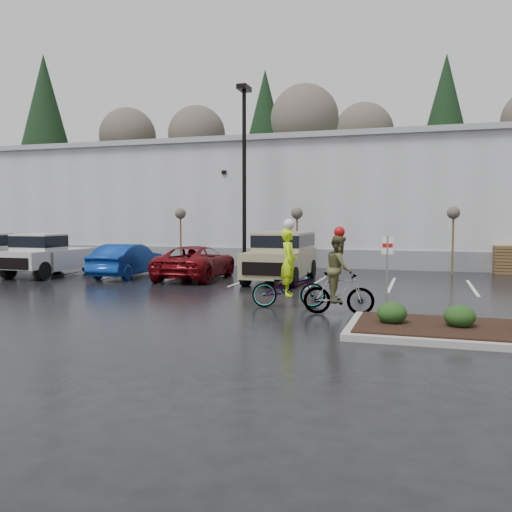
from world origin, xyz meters
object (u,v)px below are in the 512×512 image
(pickup_silver, at_px, (1,253))
(cyclist_olive, at_px, (339,283))
(car_red, at_px, (196,262))
(car_blue, at_px, (128,260))
(suv_tan, at_px, (281,257))
(sapling_west, at_px, (180,217))
(pallet_stack_a, at_px, (507,260))
(pickup_white, at_px, (52,254))
(sapling_mid, at_px, (297,217))
(fire_lane_sign, at_px, (387,267))
(cyclist_hivis, at_px, (289,281))
(lamppost, at_px, (244,157))
(sapling_east, at_px, (453,216))

(pickup_silver, xyz_separation_m, cyclist_olive, (17.20, -6.36, -0.10))
(car_red, bearing_deg, car_blue, -0.41)
(suv_tan, bearing_deg, sapling_west, 143.54)
(pallet_stack_a, xyz_separation_m, suv_tan, (-9.51, -6.16, 0.35))
(pickup_white, xyz_separation_m, car_red, (6.92, 0.64, -0.26))
(pickup_white, relative_size, car_blue, 1.15)
(sapling_mid, bearing_deg, pickup_silver, -156.04)
(fire_lane_sign, height_order, cyclist_olive, cyclist_olive)
(pickup_white, height_order, cyclist_hivis, cyclist_hivis)
(car_red, height_order, cyclist_hivis, cyclist_hivis)
(cyclist_olive, bearing_deg, pickup_silver, 60.73)
(cyclist_hivis, xyz_separation_m, cyclist_olive, (1.60, -0.73, 0.08))
(sapling_mid, xyz_separation_m, pickup_silver, (-13.22, -5.87, -1.75))
(lamppost, distance_m, suv_tan, 6.93)
(pickup_silver, height_order, cyclist_hivis, cyclist_hivis)
(sapling_mid, xyz_separation_m, suv_tan, (0.49, -5.16, -1.70))
(pallet_stack_a, distance_m, fire_lane_sign, 14.60)
(pickup_white, bearing_deg, car_blue, 7.38)
(sapling_east, xyz_separation_m, car_red, (-10.79, -5.31, -2.00))
(car_blue, bearing_deg, fire_lane_sign, 146.32)
(pickup_silver, xyz_separation_m, cyclist_hivis, (15.60, -5.63, -0.18))
(suv_tan, bearing_deg, cyclist_olive, -63.71)
(cyclist_olive, bearing_deg, car_blue, 48.35)
(cyclist_hivis, bearing_deg, car_blue, 42.75)
(lamppost, relative_size, sapling_east, 2.88)
(pallet_stack_a, height_order, suv_tan, suv_tan)
(pallet_stack_a, xyz_separation_m, cyclist_olive, (-6.02, -13.23, 0.20))
(pickup_silver, xyz_separation_m, suv_tan, (13.71, 0.71, 0.05))
(pallet_stack_a, height_order, cyclist_hivis, cyclist_hivis)
(sapling_mid, distance_m, car_blue, 8.77)
(pickup_silver, relative_size, pickup_white, 1.00)
(sapling_west, xyz_separation_m, cyclist_hivis, (8.88, -11.50, -1.93))
(sapling_mid, relative_size, suv_tan, 0.63)
(lamppost, xyz_separation_m, sapling_east, (10.00, 1.00, -2.96))
(pallet_stack_a, xyz_separation_m, car_red, (-13.29, -6.31, 0.05))
(pallet_stack_a, height_order, car_red, car_red)
(sapling_west, distance_m, pallet_stack_a, 16.66)
(pickup_white, height_order, cyclist_olive, cyclist_olive)
(sapling_mid, distance_m, pallet_stack_a, 10.26)
(fire_lane_sign, xyz_separation_m, pickup_white, (-15.51, 6.85, -0.43))
(lamppost, height_order, fire_lane_sign, lamppost)
(lamppost, height_order, pickup_silver, lamppost)
(sapling_west, relative_size, pickup_white, 0.62)
(lamppost, distance_m, car_blue, 7.80)
(car_red, bearing_deg, pickup_silver, -0.09)
(pickup_silver, bearing_deg, car_blue, 3.40)
(car_blue, distance_m, suv_tan, 7.06)
(sapling_east, bearing_deg, cyclist_hivis, -114.00)
(pickup_silver, bearing_deg, sapling_east, 15.83)
(sapling_mid, height_order, car_red, sapling_mid)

